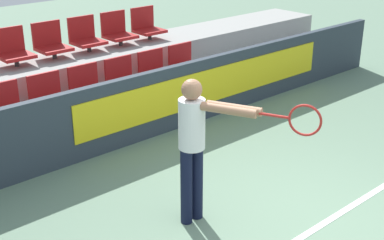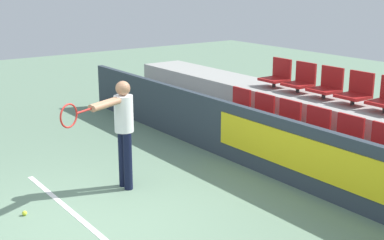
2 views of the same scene
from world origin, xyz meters
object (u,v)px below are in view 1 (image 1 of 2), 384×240
(stadium_chair_5, at_px, (185,64))
(stadium_chair_11, at_px, (147,26))
(stadium_chair_9, at_px, (86,37))
(tennis_player, at_px, (198,139))
(stadium_chair_4, at_px, (155,71))
(stadium_chair_7, at_px, (13,50))
(stadium_chair_1, at_px, (49,97))
(stadium_chair_2, at_px, (88,88))
(stadium_chair_10, at_px, (117,31))
(stadium_chair_3, at_px, (123,79))
(stadium_chair_0, at_px, (6,108))
(stadium_chair_8, at_px, (51,43))

(stadium_chair_5, bearing_deg, stadium_chair_11, 90.00)
(stadium_chair_9, relative_size, tennis_player, 0.34)
(stadium_chair_4, bearing_deg, stadium_chair_7, 151.18)
(stadium_chair_1, xyz_separation_m, tennis_player, (0.20, -2.94, 0.28))
(stadium_chair_2, distance_m, stadium_chair_7, 1.32)
(stadium_chair_2, xyz_separation_m, stadium_chair_5, (1.91, 0.00, 0.00))
(tennis_player, bearing_deg, stadium_chair_10, 41.69)
(stadium_chair_10, distance_m, stadium_chair_11, 0.64)
(stadium_chair_7, distance_m, stadium_chair_10, 1.91)
(stadium_chair_4, distance_m, stadium_chair_11, 1.32)
(stadium_chair_3, bearing_deg, stadium_chair_10, 58.79)
(stadium_chair_7, bearing_deg, stadium_chair_5, -22.42)
(stadium_chair_0, relative_size, stadium_chair_3, 1.00)
(stadium_chair_0, bearing_deg, stadium_chair_7, 58.79)
(stadium_chair_1, height_order, stadium_chair_10, stadium_chair_10)
(stadium_chair_5, height_order, stadium_chair_8, stadium_chair_8)
(stadium_chair_8, bearing_deg, stadium_chair_0, -140.47)
(stadium_chair_4, distance_m, stadium_chair_9, 1.32)
(stadium_chair_4, bearing_deg, stadium_chair_9, 121.21)
(stadium_chair_1, height_order, stadium_chair_5, same)
(stadium_chair_3, height_order, stadium_chair_7, stadium_chair_7)
(stadium_chair_3, relative_size, stadium_chair_5, 1.00)
(stadium_chair_3, distance_m, stadium_chair_9, 1.16)
(stadium_chair_0, xyz_separation_m, stadium_chair_11, (3.19, 1.05, 0.48))
(stadium_chair_3, height_order, stadium_chair_9, stadium_chair_9)
(stadium_chair_8, xyz_separation_m, stadium_chair_9, (0.64, 0.00, 0.00))
(stadium_chair_10, bearing_deg, stadium_chair_3, -121.21)
(stadium_chair_4, xyz_separation_m, stadium_chair_11, (0.64, 1.05, 0.48))
(stadium_chair_9, bearing_deg, stadium_chair_2, -121.21)
(stadium_chair_2, relative_size, stadium_chair_11, 1.00)
(stadium_chair_8, xyz_separation_m, stadium_chair_11, (1.91, 0.00, 0.00))
(stadium_chair_2, distance_m, tennis_player, 2.98)
(stadium_chair_3, xyz_separation_m, stadium_chair_9, (0.00, 1.05, 0.48))
(stadium_chair_5, distance_m, tennis_player, 3.77)
(stadium_chair_4, bearing_deg, tennis_player, -120.26)
(stadium_chair_10, distance_m, tennis_player, 4.35)
(stadium_chair_0, height_order, stadium_chair_5, same)
(stadium_chair_7, height_order, stadium_chair_10, same)
(stadium_chair_0, relative_size, stadium_chair_7, 1.00)
(stadium_chair_2, bearing_deg, stadium_chair_10, 39.53)
(stadium_chair_1, distance_m, stadium_chair_11, 2.80)
(stadium_chair_1, height_order, stadium_chair_4, same)
(stadium_chair_4, bearing_deg, stadium_chair_2, 180.00)
(stadium_chair_2, bearing_deg, stadium_chair_7, 121.21)
(stadium_chair_3, relative_size, tennis_player, 0.34)
(stadium_chair_5, xyz_separation_m, stadium_chair_11, (0.00, 1.05, 0.48))
(stadium_chair_3, relative_size, stadium_chair_9, 1.00)
(stadium_chair_2, xyz_separation_m, stadium_chair_9, (0.64, 1.05, 0.48))
(stadium_chair_0, distance_m, stadium_chair_10, 2.80)
(stadium_chair_7, relative_size, stadium_chair_8, 1.00)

